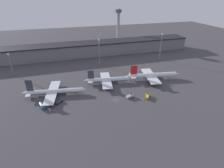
{
  "coord_description": "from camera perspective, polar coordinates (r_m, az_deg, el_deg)",
  "views": [
    {
      "loc": [
        -31.81,
        -100.38,
        69.16
      ],
      "look_at": [
        1.14,
        13.49,
        6.0
      ],
      "focal_mm": 28.0,
      "sensor_mm": 36.0,
      "label": 1
    }
  ],
  "objects": [
    {
      "name": "ground",
      "position": [
        125.98,
        1.21,
        -5.25
      ],
      "size": [
        600.0,
        600.0,
        0.0
      ],
      "primitive_type": "plane",
      "color": "#423F44"
    },
    {
      "name": "terminal_building",
      "position": [
        216.7,
        -7.17,
        11.38
      ],
      "size": [
        250.46,
        23.75,
        15.45
      ],
      "color": "slate",
      "rests_on": "ground"
    },
    {
      "name": "airplane_0",
      "position": [
        137.18,
        -18.36,
        -2.35
      ],
      "size": [
        47.61,
        36.0,
        13.54
      ],
      "rotation": [
        0.0,
        0.0,
        -0.16
      ],
      "color": "silver",
      "rests_on": "ground"
    },
    {
      "name": "airplane_1",
      "position": [
        147.06,
        -1.53,
        1.4
      ],
      "size": [
        40.77,
        31.83,
        12.43
      ],
      "rotation": [
        0.0,
        0.0,
        -0.16
      ],
      "color": "silver",
      "rests_on": "ground"
    },
    {
      "name": "airplane_2",
      "position": [
        157.64,
        13.0,
        2.73
      ],
      "size": [
        49.72,
        32.58,
        13.72
      ],
      "rotation": [
        0.0,
        0.0,
        -0.16
      ],
      "color": "silver",
      "rests_on": "ground"
    },
    {
      "name": "service_vehicle_0",
      "position": [
        127.94,
        -16.94,
        -5.45
      ],
      "size": [
        6.15,
        5.81,
        2.46
      ],
      "rotation": [
        0.0,
        0.0,
        0.71
      ],
      "color": "#282D38",
      "rests_on": "ground"
    },
    {
      "name": "service_vehicle_1",
      "position": [
        126.53,
        -21.98,
        -6.57
      ],
      "size": [
        4.26,
        7.36,
        2.62
      ],
      "rotation": [
        0.0,
        0.0,
        -1.24
      ],
      "color": "#195199",
      "rests_on": "ground"
    },
    {
      "name": "service_vehicle_2",
      "position": [
        130.78,
        11.43,
        -3.79
      ],
      "size": [
        5.1,
        6.99,
        2.92
      ],
      "rotation": [
        0.0,
        0.0,
        1.07
      ],
      "color": "gold",
      "rests_on": "ground"
    },
    {
      "name": "service_vehicle_3",
      "position": [
        128.55,
        5.87,
        -3.95
      ],
      "size": [
        6.3,
        4.21,
        2.88
      ],
      "rotation": [
        0.0,
        0.0,
        0.31
      ],
      "color": "#9EA3A8",
      "rests_on": "ground"
    },
    {
      "name": "lamp_post_0",
      "position": [
        182.42,
        -30.35,
        6.43
      ],
      "size": [
        1.8,
        1.8,
        20.95
      ],
      "color": "slate",
      "rests_on": "ground"
    },
    {
      "name": "lamp_post_1",
      "position": [
        178.56,
        -4.22,
        11.16
      ],
      "size": [
        1.8,
        1.8,
        27.96
      ],
      "color": "slate",
      "rests_on": "ground"
    },
    {
      "name": "lamp_post_2",
      "position": [
        203.85,
        15.76,
        12.54
      ],
      "size": [
        1.8,
        1.8,
        29.13
      ],
      "color": "slate",
      "rests_on": "ground"
    },
    {
      "name": "control_tower",
      "position": [
        264.46,
        2.06,
        19.21
      ],
      "size": [
        9.0,
        9.0,
        49.72
      ],
      "color": "#99999E",
      "rests_on": "ground"
    }
  ]
}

